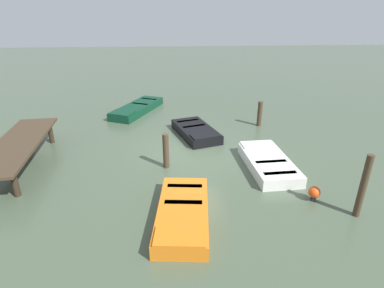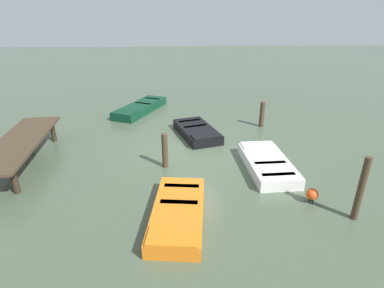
{
  "view_description": "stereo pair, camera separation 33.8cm",
  "coord_description": "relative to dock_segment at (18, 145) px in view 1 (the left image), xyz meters",
  "views": [
    {
      "loc": [
        -11.27,
        0.82,
        5.31
      ],
      "look_at": [
        0.0,
        0.0,
        0.35
      ],
      "focal_mm": 28.56,
      "sensor_mm": 36.0,
      "label": 1
    },
    {
      "loc": [
        -11.29,
        0.48,
        5.31
      ],
      "look_at": [
        0.0,
        0.0,
        0.35
      ],
      "focal_mm": 28.56,
      "sensor_mm": 36.0,
      "label": 2
    }
  ],
  "objects": [
    {
      "name": "ground_plane",
      "position": [
        0.75,
        -6.38,
        -0.83
      ],
      "size": [
        80.0,
        80.0,
        0.0
      ],
      "primitive_type": "plane",
      "color": "#475642"
    },
    {
      "name": "dock_segment",
      "position": [
        0.0,
        0.0,
        0.0
      ],
      "size": [
        5.42,
        1.98,
        0.95
      ],
      "rotation": [
        0.0,
        0.0,
        0.09
      ],
      "color": "#423323",
      "rests_on": "ground_plane"
    },
    {
      "name": "rowboat_white",
      "position": [
        -0.83,
        -9.05,
        -0.62
      ],
      "size": [
        3.14,
        1.6,
        0.46
      ],
      "rotation": [
        0.0,
        0.0,
        0.05
      ],
      "color": "silver",
      "rests_on": "ground_plane"
    },
    {
      "name": "rowboat_black",
      "position": [
        2.49,
        -6.69,
        -0.62
      ],
      "size": [
        3.2,
        2.21,
        0.46
      ],
      "rotation": [
        0.0,
        0.0,
        3.45
      ],
      "color": "black",
      "rests_on": "ground_plane"
    },
    {
      "name": "rowboat_orange",
      "position": [
        -3.63,
        -5.81,
        -0.62
      ],
      "size": [
        3.28,
        1.67,
        0.46
      ],
      "rotation": [
        0.0,
        0.0,
        3.04
      ],
      "color": "orange",
      "rests_on": "ground_plane"
    },
    {
      "name": "rowboat_dark_green",
      "position": [
        6.3,
        -3.66,
        -0.62
      ],
      "size": [
        4.23,
        2.85,
        0.46
      ],
      "rotation": [
        0.0,
        0.0,
        2.72
      ],
      "color": "#0C3823",
      "rests_on": "ground_plane"
    },
    {
      "name": "mooring_piling_far_right",
      "position": [
        -3.79,
        -10.69,
        0.11
      ],
      "size": [
        0.19,
        0.19,
        1.89
      ],
      "primitive_type": "cylinder",
      "color": "#423323",
      "rests_on": "ground_plane"
    },
    {
      "name": "mooring_piling_far_left",
      "position": [
        3.62,
        -9.95,
        -0.21
      ],
      "size": [
        0.23,
        0.23,
        1.23
      ],
      "primitive_type": "cylinder",
      "color": "#423323",
      "rests_on": "ground_plane"
    },
    {
      "name": "mooring_piling_mid_left",
      "position": [
        -0.49,
        -5.34,
        -0.18
      ],
      "size": [
        0.22,
        0.22,
        1.31
      ],
      "primitive_type": "cylinder",
      "color": "#423323",
      "rests_on": "ground_plane"
    },
    {
      "name": "marker_buoy",
      "position": [
        -2.99,
        -9.8,
        -0.55
      ],
      "size": [
        0.36,
        0.36,
        0.48
      ],
      "color": "#262626",
      "rests_on": "ground_plane"
    }
  ]
}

